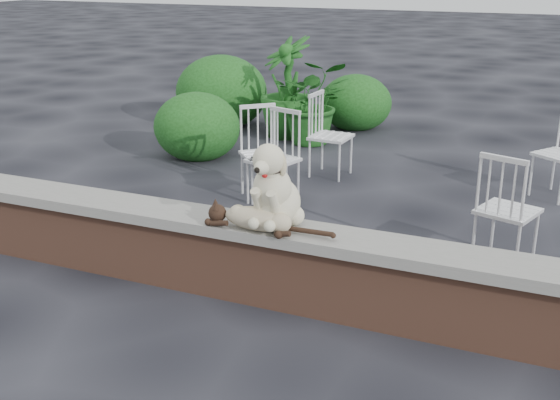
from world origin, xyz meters
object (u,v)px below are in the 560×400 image
at_px(potted_plant_b, 287,87).
at_px(chair_e, 331,135).
at_px(potted_plant_a, 314,102).
at_px(chair_c, 508,209).
at_px(cat, 258,217).
at_px(chair_b, 273,158).
at_px(chair_d, 560,153).
at_px(chair_a, 264,153).
at_px(dog, 277,182).

bearing_deg(potted_plant_b, chair_e, -52.28).
bearing_deg(potted_plant_a, chair_c, -47.44).
bearing_deg(chair_e, cat, -166.35).
relative_size(chair_b, chair_d, 1.00).
bearing_deg(chair_a, cat, -109.00).
xyz_separation_m(dog, cat, (-0.08, -0.15, -0.22)).
distance_m(chair_c, chair_a, 2.57).
xyz_separation_m(cat, potted_plant_b, (-1.72, 4.67, 0.01)).
distance_m(cat, chair_a, 2.38).
height_order(chair_b, chair_c, same).
xyz_separation_m(cat, chair_b, (-0.78, 2.04, -0.20)).
bearing_deg(dog, potted_plant_a, 109.70).
bearing_deg(chair_a, potted_plant_b, 64.95).
bearing_deg(potted_plant_a, dog, -72.81).
bearing_deg(chair_c, dog, 59.61).
distance_m(cat, chair_c, 2.10).
bearing_deg(chair_a, chair_c, -59.13).
relative_size(dog, chair_c, 0.66).
relative_size(cat, chair_b, 1.16).
bearing_deg(chair_d, cat, -84.22).
height_order(cat, potted_plant_a, potted_plant_a).
xyz_separation_m(chair_b, potted_plant_a, (-0.47, 2.41, 0.09)).
bearing_deg(chair_d, chair_c, -65.00).
height_order(chair_d, potted_plant_a, potted_plant_a).
height_order(chair_e, chair_d, same).
bearing_deg(chair_c, chair_b, 3.04).
xyz_separation_m(chair_e, potted_plant_b, (-1.16, 1.50, 0.22)).
distance_m(chair_b, potted_plant_a, 2.46).
height_order(chair_c, chair_d, same).
distance_m(chair_b, chair_d, 2.93).
relative_size(dog, potted_plant_b, 0.45).
bearing_deg(chair_c, potted_plant_a, -29.66).
distance_m(dog, chair_e, 3.11).
height_order(cat, chair_e, chair_e).
distance_m(potted_plant_a, potted_plant_b, 0.54).
bearing_deg(potted_plant_a, cat, -74.31).
height_order(chair_a, potted_plant_a, potted_plant_a).
bearing_deg(chair_b, chair_c, 1.82).
distance_m(cat, chair_d, 3.84).
xyz_separation_m(chair_c, chair_a, (-2.46, 0.74, 0.00)).
height_order(chair_d, potted_plant_b, potted_plant_b).
bearing_deg(chair_b, chair_a, 157.07).
xyz_separation_m(chair_c, potted_plant_a, (-2.77, 3.01, 0.09)).
xyz_separation_m(dog, chair_a, (-1.02, 2.02, -0.42)).
bearing_deg(chair_d, chair_a, -122.42).
relative_size(chair_b, potted_plant_a, 0.83).
xyz_separation_m(dog, chair_d, (1.76, 3.21, -0.42)).
height_order(dog, cat, dog).
xyz_separation_m(chair_a, potted_plant_b, (-0.78, 2.49, 0.22)).
height_order(chair_d, chair_a, same).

